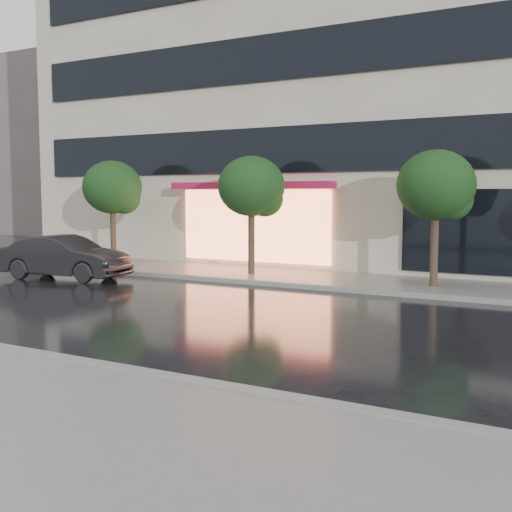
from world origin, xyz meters
The scene contains 10 objects.
ground centered at (0.00, 0.00, 0.00)m, with size 120.00×120.00×0.00m, color black.
sidewalk_far centered at (0.00, 10.25, 0.06)m, with size 60.00×3.50×0.12m, color slate.
curb_near centered at (0.00, -1.00, 0.07)m, with size 60.00×0.25×0.14m, color gray.
curb_far centered at (0.00, 8.50, 0.07)m, with size 60.00×0.25×0.14m, color gray.
office_building centered at (0.00, 17.97, 9.00)m, with size 30.00×12.76×18.00m.
bg_building_left centered at (-28.00, 26.00, 6.00)m, with size 14.00×10.00×12.00m, color #59544F.
tree_far_west centered at (-8.94, 10.03, 2.92)m, with size 2.20×2.20×3.99m.
tree_mid_west centered at (-2.94, 10.03, 2.92)m, with size 2.20×2.20×3.99m.
tree_mid_east centered at (3.06, 10.03, 2.92)m, with size 2.20×2.20×3.99m.
parked_car centered at (-8.03, 6.64, 0.71)m, with size 1.49×4.28×1.41m, color black.
Camera 1 is at (7.55, -8.26, 2.74)m, focal length 45.00 mm.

